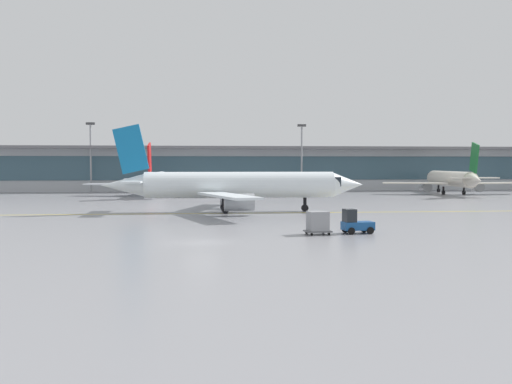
{
  "coord_description": "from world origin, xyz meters",
  "views": [
    {
      "loc": [
        -0.83,
        -45.62,
        5.95
      ],
      "look_at": [
        5.99,
        16.65,
        3.0
      ],
      "focal_mm": 42.68,
      "sensor_mm": 36.0,
      "label": 1
    }
  ],
  "objects": [
    {
      "name": "taxiway_centreline_stripe",
      "position": [
        5.3,
        26.61,
        0.0
      ],
      "size": [
        110.0,
        1.43,
        0.01
      ],
      "primitive_type": "cube",
      "rotation": [
        0.0,
        0.0,
        -0.01
      ],
      "color": "yellow",
      "rests_on": "ground_plane"
    },
    {
      "name": "ground_plane",
      "position": [
        0.0,
        0.0,
        0.0
      ],
      "size": [
        400.0,
        400.0,
        0.0
      ],
      "primitive_type": "plane",
      "color": "gray"
    },
    {
      "name": "gate_airplane_1",
      "position": [
        -6.88,
        67.99,
        2.83
      ],
      "size": [
        26.51,
        28.52,
        9.45
      ],
      "rotation": [
        0.0,
        0.0,
        1.52
      ],
      "color": "silver",
      "rests_on": "ground_plane"
    },
    {
      "name": "gate_airplane_2",
      "position": [
        49.49,
        66.89,
        2.9
      ],
      "size": [
        27.07,
        29.23,
        9.68
      ],
      "rotation": [
        0.0,
        0.0,
        1.48
      ],
      "color": "silver",
      "rests_on": "ground_plane"
    },
    {
      "name": "baggage_tug",
      "position": [
        13.15,
        4.54,
        0.89
      ],
      "size": [
        2.74,
        1.86,
        2.1
      ],
      "rotation": [
        0.0,
        0.0,
        0.11
      ],
      "color": "#194C8C",
      "rests_on": "ground_plane"
    },
    {
      "name": "taxiing_regional_jet",
      "position": [
        4.88,
        28.62,
        3.21
      ],
      "size": [
        32.18,
        30.02,
        10.69
      ],
      "rotation": [
        0.0,
        0.0,
        -0.01
      ],
      "color": "white",
      "rests_on": "ground_plane"
    },
    {
      "name": "apron_light_mast_2",
      "position": [
        22.5,
        79.7,
        7.74
      ],
      "size": [
        1.8,
        0.36,
        14.12
      ],
      "color": "gray",
      "rests_on": "ground_plane"
    },
    {
      "name": "cargo_dolly_lead",
      "position": [
        9.82,
        4.18,
        1.05
      ],
      "size": [
        2.26,
        1.82,
        1.94
      ],
      "rotation": [
        0.0,
        0.0,
        0.11
      ],
      "color": "#595B60",
      "rests_on": "ground_plane"
    },
    {
      "name": "terminal_concourse",
      "position": [
        0.0,
        87.75,
        4.92
      ],
      "size": [
        202.95,
        11.0,
        9.6
      ],
      "color": "#B2B7BC",
      "rests_on": "ground_plane"
    },
    {
      "name": "apron_light_mast_1",
      "position": [
        -20.84,
        81.42,
        7.84
      ],
      "size": [
        1.8,
        0.36,
        14.3
      ],
      "color": "gray",
      "rests_on": "ground_plane"
    }
  ]
}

